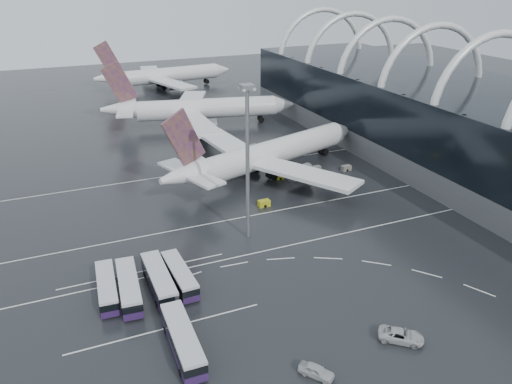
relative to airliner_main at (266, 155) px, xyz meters
name	(u,v)px	position (x,y,z in m)	size (l,w,h in m)	color
ground	(273,243)	(-12.63, -31.21, -5.24)	(420.00, 420.00, 0.00)	black
terminal	(460,123)	(48.93, -11.37, 5.64)	(42.00, 160.00, 34.90)	#525456
lane_marking_near	(277,248)	(-12.63, -33.21, -5.23)	(120.00, 0.25, 0.01)	white
lane_marking_mid	(248,216)	(-12.63, -19.21, -5.23)	(120.00, 0.25, 0.01)	white
lane_marking_far	(207,170)	(-12.63, 8.79, -5.23)	(120.00, 0.25, 0.01)	white
bus_bay_line_south	(166,328)	(-36.63, -47.21, -5.23)	(28.00, 0.25, 0.01)	white
bus_bay_line_north	(144,271)	(-36.63, -31.21, -5.23)	(28.00, 0.25, 0.01)	white
airliner_main	(266,155)	(0.00, 0.00, 0.00)	(60.29, 52.25, 20.91)	white
airliner_gate_b	(197,110)	(-3.14, 47.57, 0.15)	(61.61, 54.51, 21.51)	white
airliner_gate_c	(163,76)	(-0.26, 106.69, 0.05)	(59.41, 54.60, 21.15)	white
bus_row_near_a	(107,287)	(-43.18, -36.09, -3.60)	(3.54, 12.26, 2.98)	#231441
bus_row_near_b	(129,287)	(-40.05, -37.50, -3.46)	(4.01, 13.32, 3.23)	#231441
bus_row_near_c	(159,280)	(-35.32, -37.49, -3.43)	(3.26, 13.38, 3.29)	#231441
bus_row_near_d	(180,275)	(-31.94, -37.25, -3.59)	(3.27, 12.30, 3.00)	#231441
bus_row_far_b	(183,340)	(-35.62, -52.57, -3.42)	(3.43, 13.49, 3.31)	#231441
van_curve_a	(401,336)	(-7.64, -62.30, -4.39)	(2.82, 6.12, 1.70)	silver
van_curve_b	(316,371)	(-21.52, -63.47, -4.46)	(1.84, 4.58, 1.56)	silver
floodlight_mast	(247,146)	(-15.92, -27.17, 13.04)	(2.23, 2.23, 29.05)	gray
gse_cart_belly_a	(311,176)	(9.25, -6.27, -4.72)	(1.90, 1.12, 1.04)	#AEAD17
gse_cart_belly_b	(316,168)	(13.02, -2.17, -4.67)	(2.08, 1.23, 1.14)	slate
gse_cart_belly_c	(264,203)	(-7.70, -16.11, -4.55)	(2.52, 1.49, 1.38)	#AEAD17
gse_cart_belly_d	(346,168)	(19.91, -5.14, -4.59)	(2.38, 1.41, 1.30)	slate
gse_cart_belly_e	(280,177)	(2.02, -3.64, -4.70)	(1.95, 1.16, 1.07)	#AEAD17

